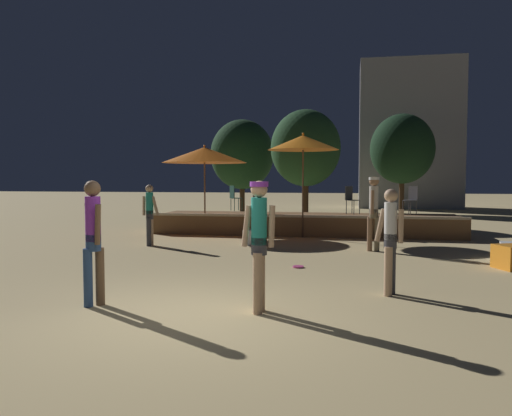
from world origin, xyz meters
The scene contains 19 objects.
ground_plane centered at (0.00, 0.00, 0.00)m, with size 120.00×120.00×0.00m, color tan.
wooden_deck centered at (0.49, 10.62, 0.32)m, with size 10.09×2.56×0.71m.
patio_umbrella_0 centered at (0.54, 9.34, 2.97)m, with size 2.22×2.22×3.29m.
patio_umbrella_1 centered at (-2.73, 9.55, 2.63)m, with size 2.79×2.79×2.97m.
cube_seat_0 centered at (-0.66, 7.37, 0.21)m, with size 0.54×0.54×0.42m.
person_0 centered at (2.60, 6.67, 1.11)m, with size 0.31×0.49×1.90m.
person_1 centered at (0.82, 0.37, 1.04)m, with size 0.48×0.31×1.81m.
person_2 centered at (-1.59, 0.26, 1.01)m, with size 0.43×0.38×1.82m.
person_3 centered at (2.67, 1.78, 0.91)m, with size 0.46×0.28×1.69m.
person_4 centered at (-3.40, 6.56, 0.91)m, with size 0.48×0.29×1.68m.
bistro_chair_0 centered at (3.95, 10.44, 1.25)m, with size 0.48×0.48×0.90m.
bistro_chair_1 centered at (-1.06, 9.93, 1.25)m, with size 0.40×0.40×0.90m.
bistro_chair_2 centered at (2.02, 10.14, 1.25)m, with size 0.48×0.48×0.90m.
bistro_chair_3 centered at (-2.08, 11.01, 1.25)m, with size 0.48×0.48×0.90m.
frisbee_disc centered at (0.98, 3.95, 0.02)m, with size 0.23×0.23×0.03m.
background_tree_0 centered at (-3.87, 20.39, 3.18)m, with size 3.45×3.45×5.08m.
background_tree_1 centered at (4.65, 21.41, 3.44)m, with size 3.38×3.38×5.31m.
background_tree_2 centered at (0.06, 15.31, 3.17)m, with size 3.00×3.00×4.83m.
distant_building centered at (5.59, 27.09, 4.63)m, with size 6.24×3.40×9.27m.
Camera 1 is at (2.07, -6.30, 1.84)m, focal length 35.00 mm.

